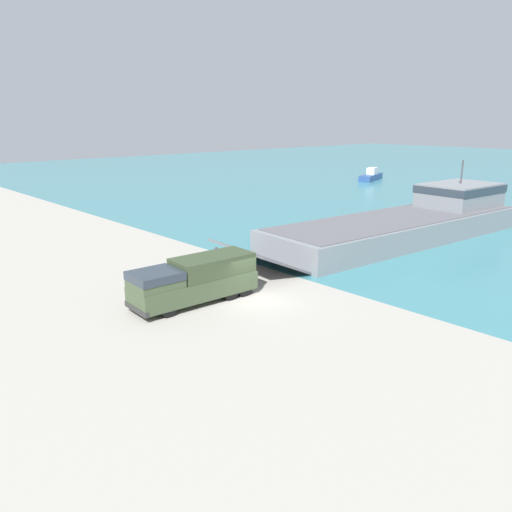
{
  "coord_description": "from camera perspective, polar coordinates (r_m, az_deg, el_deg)",
  "views": [
    {
      "loc": [
        21.76,
        -20.21,
        11.04
      ],
      "look_at": [
        -2.67,
        2.42,
        1.9
      ],
      "focal_mm": 35.0,
      "sensor_mm": 36.0,
      "label": 1
    }
  ],
  "objects": [
    {
      "name": "military_truck",
      "position": [
        31.05,
        -7.15,
        -2.66
      ],
      "size": [
        3.02,
        8.27,
        2.77
      ],
      "rotation": [
        0.0,
        0.0,
        -1.63
      ],
      "color": "#3D4C33",
      "rests_on": "ground_plane"
    },
    {
      "name": "landing_craft",
      "position": [
        50.78,
        17.44,
        3.95
      ],
      "size": [
        10.82,
        34.22,
        6.96
      ],
      "rotation": [
        0.0,
        0.0,
        -0.09
      ],
      "color": "gray",
      "rests_on": "ground_plane"
    },
    {
      "name": "mooring_bollard",
      "position": [
        41.78,
        -4.57,
        0.57
      ],
      "size": [
        0.27,
        0.27,
        0.77
      ],
      "color": "#333338",
      "rests_on": "ground_plane"
    },
    {
      "name": "moored_boat_a",
      "position": [
        97.35,
        13.02,
        8.89
      ],
      "size": [
        4.52,
        8.45,
        2.3
      ],
      "rotation": [
        0.0,
        0.0,
        3.45
      ],
      "color": "navy",
      "rests_on": "ground_plane"
    },
    {
      "name": "soldier_on_ramp",
      "position": [
        32.36,
        -11.32,
        -3.12
      ],
      "size": [
        0.46,
        0.5,
        1.66
      ],
      "rotation": [
        0.0,
        0.0,
        3.78
      ],
      "color": "#475638",
      "rests_on": "ground_plane"
    },
    {
      "name": "ground_plane",
      "position": [
        31.68,
        0.07,
        -5.05
      ],
      "size": [
        240.0,
        240.0,
        0.0
      ],
      "primitive_type": "plane",
      "color": "#9E998E"
    }
  ]
}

